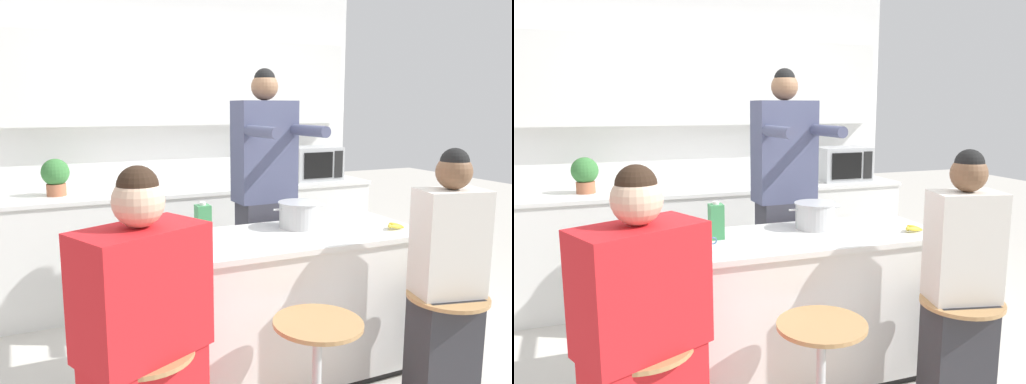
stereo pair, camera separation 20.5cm
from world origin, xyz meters
TOP-DOWN VIEW (x-y plane):
  - ground_plane at (0.00, 0.00)m, footprint 16.00×16.00m
  - wall_back at (0.00, 1.94)m, footprint 3.66×0.22m
  - back_counter at (0.00, 1.60)m, footprint 3.40×0.69m
  - kitchen_island at (0.00, 0.00)m, footprint 1.96×0.67m
  - bar_stool_center at (0.00, -0.63)m, footprint 0.42×0.42m
  - bar_stool_rightmost at (0.79, -0.63)m, footprint 0.42×0.42m
  - person_cooking at (0.27, 0.52)m, footprint 0.43×0.60m
  - person_wrapped_blanket at (-0.79, -0.61)m, footprint 0.57×0.47m
  - person_seated_near at (0.79, -0.61)m, footprint 0.38×0.33m
  - cooking_pot at (0.31, 0.12)m, footprint 0.34×0.25m
  - fruit_bowl at (-0.61, 0.17)m, footprint 0.21×0.21m
  - coffee_cup_near at (-0.43, -0.12)m, footprint 0.11×0.08m
  - banana_bunch at (0.81, -0.15)m, footprint 0.13×0.09m
  - juice_carton at (-0.31, 0.09)m, footprint 0.08×0.08m
  - microwave at (1.24, 1.55)m, footprint 0.48×0.35m
  - potted_plant at (-1.00, 1.60)m, footprint 0.21×0.21m

SIDE VIEW (x-z plane):
  - ground_plane at x=0.00m, z-range 0.00..0.00m
  - bar_stool_center at x=0.00m, z-range 0.06..0.70m
  - bar_stool_rightmost at x=0.79m, z-range 0.06..0.70m
  - kitchen_island at x=0.00m, z-range 0.01..0.89m
  - back_counter at x=0.00m, z-range 0.00..0.93m
  - person_seated_near at x=0.79m, z-range -0.06..1.35m
  - person_wrapped_blanket at x=-0.79m, z-range -0.04..1.35m
  - banana_bunch at x=0.81m, z-range 0.88..0.92m
  - fruit_bowl at x=-0.61m, z-range 0.88..0.96m
  - person_cooking at x=0.27m, z-range 0.00..1.85m
  - coffee_cup_near at x=-0.43m, z-range 0.88..0.97m
  - cooking_pot at x=0.31m, z-range 0.88..1.04m
  - juice_carton at x=-0.31m, z-range 0.88..1.09m
  - microwave at x=1.24m, z-range 0.93..1.24m
  - potted_plant at x=-1.00m, z-range 0.95..1.23m
  - wall_back at x=0.00m, z-range 0.19..2.89m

